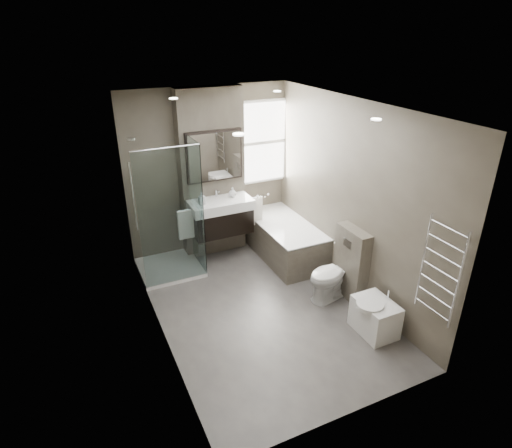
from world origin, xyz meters
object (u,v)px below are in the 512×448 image
vanity (221,216)px  bathtub (284,238)px  toilet (333,274)px  bidet (375,316)px

vanity → bathtub: size_ratio=0.59×
toilet → bidet: (0.04, -0.83, -0.14)m
vanity → bidet: vanity is taller
toilet → bathtub: bearing=170.3°
bidet → bathtub: bearing=92.4°
toilet → bidet: size_ratio=1.33×
bathtub → toilet: 1.30m
vanity → bidet: size_ratio=1.73×
vanity → toilet: size_ratio=1.30×
vanity → bathtub: vanity is taller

